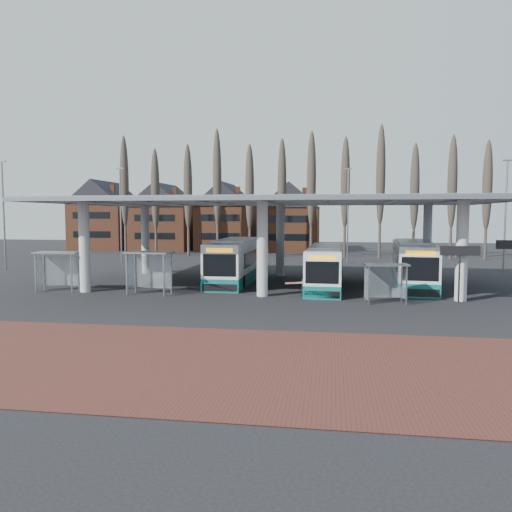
# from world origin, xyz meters

# --- Properties ---
(ground) EXTENTS (140.00, 140.00, 0.00)m
(ground) POSITION_xyz_m (0.00, 0.00, 0.00)
(ground) COLOR black
(ground) RESTS_ON ground
(brick_strip) EXTENTS (70.00, 10.00, 0.03)m
(brick_strip) POSITION_xyz_m (0.00, -12.00, 0.01)
(brick_strip) COLOR #4F251F
(brick_strip) RESTS_ON ground
(station_canopy) EXTENTS (32.00, 16.00, 6.34)m
(station_canopy) POSITION_xyz_m (0.00, 8.00, 5.68)
(station_canopy) COLOR silver
(station_canopy) RESTS_ON ground
(poplar_row) EXTENTS (45.10, 1.10, 14.50)m
(poplar_row) POSITION_xyz_m (0.00, 33.00, 8.78)
(poplar_row) COLOR #473D33
(poplar_row) RESTS_ON ground
(townhouse_row) EXTENTS (36.80, 10.30, 12.25)m
(townhouse_row) POSITION_xyz_m (-15.75, 44.00, 5.94)
(townhouse_row) COLOR brown
(townhouse_row) RESTS_ON ground
(lamp_post_a) EXTENTS (0.80, 0.16, 10.17)m
(lamp_post_a) POSITION_xyz_m (-18.00, 22.00, 5.34)
(lamp_post_a) COLOR slate
(lamp_post_a) RESTS_ON ground
(lamp_post_b) EXTENTS (0.80, 0.16, 10.17)m
(lamp_post_b) POSITION_xyz_m (6.00, 26.00, 5.34)
(lamp_post_b) COLOR slate
(lamp_post_b) RESTS_ON ground
(lamp_post_c) EXTENTS (0.80, 0.16, 10.17)m
(lamp_post_c) POSITION_xyz_m (20.00, 20.00, 5.34)
(lamp_post_c) COLOR slate
(lamp_post_c) RESTS_ON ground
(lamp_post_d) EXTENTS (0.80, 0.16, 10.17)m
(lamp_post_d) POSITION_xyz_m (-26.00, 14.00, 5.34)
(lamp_post_d) COLOR slate
(lamp_post_d) RESTS_ON ground
(bus_1) EXTENTS (2.60, 11.95, 3.32)m
(bus_1) POSITION_xyz_m (-2.99, 9.36, 1.56)
(bus_1) COLOR white
(bus_1) RESTS_ON ground
(bus_2) EXTENTS (2.61, 10.89, 3.01)m
(bus_2) POSITION_xyz_m (3.92, 7.08, 1.42)
(bus_2) COLOR white
(bus_2) RESTS_ON ground
(bus_3) EXTENTS (3.49, 12.02, 3.29)m
(bus_3) POSITION_xyz_m (10.22, 9.03, 1.55)
(bus_3) COLOR white
(bus_3) RESTS_ON ground
(shelter_0) EXTENTS (2.98, 1.66, 2.67)m
(shelter_0) POSITION_xyz_m (-14.00, 2.61, 1.94)
(shelter_0) COLOR gray
(shelter_0) RESTS_ON ground
(shelter_1) EXTENTS (3.10, 1.73, 2.78)m
(shelter_1) POSITION_xyz_m (-7.37, 2.31, 2.02)
(shelter_1) COLOR gray
(shelter_1) RESTS_ON ground
(shelter_2) EXTENTS (2.65, 1.58, 2.32)m
(shelter_2) POSITION_xyz_m (7.43, 1.02, 1.69)
(shelter_2) COLOR gray
(shelter_2) RESTS_ON ground
(info_sign_0) EXTENTS (2.25, 0.22, 3.35)m
(info_sign_0) POSITION_xyz_m (11.72, 1.77, 2.81)
(info_sign_0) COLOR black
(info_sign_0) RESTS_ON ground
(barrier) EXTENTS (1.97, 1.05, 1.08)m
(barrier) POSITION_xyz_m (2.49, 2.49, 0.83)
(barrier) COLOR black
(barrier) RESTS_ON ground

